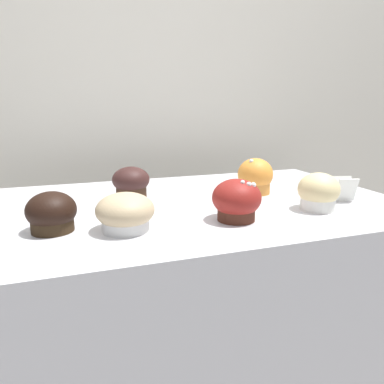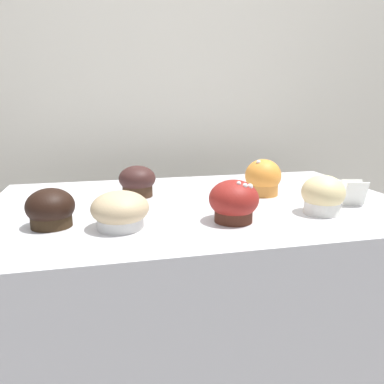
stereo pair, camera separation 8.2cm
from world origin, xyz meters
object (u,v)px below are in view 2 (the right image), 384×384
Objects in this scene: muffin_front_right at (263,178)px; muffin_back_center at (120,211)px; muffin_front_center at (323,196)px; muffin_back_left at (51,209)px; muffin_front_left at (137,181)px; muffin_back_right at (234,202)px.

muffin_front_right is 0.42m from muffin_back_center.
muffin_front_center is at bearing -0.17° from muffin_back_center.
muffin_back_left is 0.28m from muffin_front_left.
muffin_back_left is at bearing 171.84° from muffin_back_right.
muffin_front_center is 0.21m from muffin_back_right.
muffin_back_right reaches higher than muffin_front_center.
muffin_back_left is 0.92× the size of muffin_back_right.
muffin_back_center is (-0.43, 0.00, -0.01)m from muffin_front_center.
muffin_front_center is 0.98× the size of muffin_front_left.
muffin_back_left is 0.36m from muffin_back_right.
muffin_back_center is (-0.06, -0.25, -0.00)m from muffin_front_left.
muffin_front_center reaches higher than muffin_front_left.
muffin_back_right reaches higher than muffin_back_center.
muffin_back_right reaches higher than muffin_back_left.
muffin_front_left is 0.33m from muffin_front_right.
muffin_front_left is (-0.38, 0.25, -0.00)m from muffin_front_center.
muffin_front_center is 0.57m from muffin_back_left.
muffin_front_right is (0.32, -0.06, 0.00)m from muffin_front_left.
muffin_back_center is at bearing -102.54° from muffin_front_left.
muffin_back_right is at bearing -2.72° from muffin_back_center.
muffin_front_right is (0.15, 0.20, 0.00)m from muffin_back_right.
muffin_front_left is (0.19, 0.21, 0.00)m from muffin_back_left.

